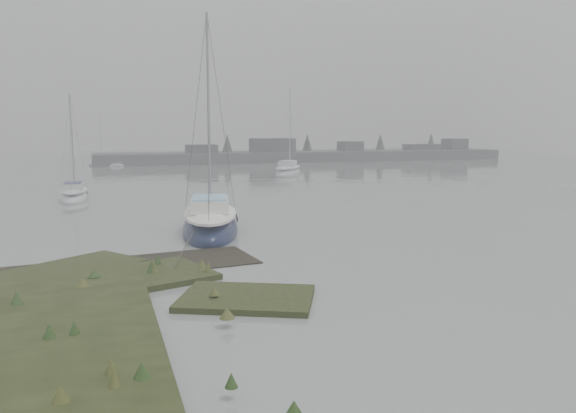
{
  "coord_description": "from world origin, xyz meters",
  "views": [
    {
      "loc": [
        -3.1,
        -14.7,
        4.59
      ],
      "look_at": [
        3.33,
        4.44,
        1.8
      ],
      "focal_mm": 35.0,
      "sensor_mm": 36.0,
      "label": 1
    }
  ],
  "objects": [
    {
      "name": "ground",
      "position": [
        0.0,
        30.0,
        0.0
      ],
      "size": [
        160.0,
        160.0,
        0.0
      ],
      "primitive_type": "plane",
      "color": "slate",
      "rests_on": "ground"
    },
    {
      "name": "far_shoreline",
      "position": [
        26.84,
        61.9,
        0.85
      ],
      "size": [
        60.0,
        8.0,
        4.15
      ],
      "color": "#4C4F51",
      "rests_on": "ground"
    },
    {
      "name": "sailboat_main",
      "position": [
        1.5,
        9.94,
        0.33
      ],
      "size": [
        3.89,
        7.79,
        10.52
      ],
      "rotation": [
        0.0,
        0.0,
        -0.2
      ],
      "color": "#121936",
      "rests_on": "ground"
    },
    {
      "name": "sailboat_white",
      "position": [
        -4.79,
        24.33,
        0.23
      ],
      "size": [
        1.9,
        5.35,
        7.48
      ],
      "rotation": [
        0.0,
        0.0,
        -0.03
      ],
      "color": "silver",
      "rests_on": "ground"
    },
    {
      "name": "sailboat_far_b",
      "position": [
        14.86,
        38.72,
        0.29
      ],
      "size": [
        5.34,
        6.86,
        9.44
      ],
      "rotation": [
        0.0,
        0.0,
        -0.54
      ],
      "color": "#A5AAAF",
      "rests_on": "ground"
    },
    {
      "name": "sailboat_far_c",
      "position": [
        -2.3,
        58.9,
        0.2
      ],
      "size": [
        4.75,
        3.15,
        6.39
      ],
      "rotation": [
        0.0,
        0.0,
        1.17
      ],
      "color": "#B7BFC2",
      "rests_on": "ground"
    }
  ]
}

